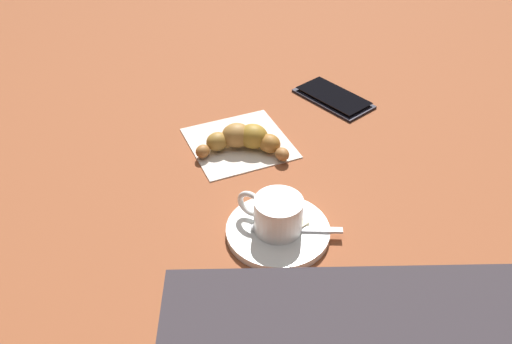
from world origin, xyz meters
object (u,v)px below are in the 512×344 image
sugar_packet (287,215)px  napkin (239,142)px  croissant (244,139)px  teaspoon (281,228)px  cell_phone (333,98)px  espresso_cup (275,214)px  saucer (277,231)px

sugar_packet → napkin: bearing=-21.3°
napkin → croissant: size_ratio=1.07×
sugar_packet → napkin: size_ratio=0.42×
sugar_packet → croissant: bearing=-21.6°
teaspoon → cell_phone: bearing=-34.0°
croissant → cell_phone: croissant is taller
teaspoon → napkin: teaspoon is taller
napkin → espresso_cup: bearing=177.2°
sugar_packet → cell_phone: (0.29, -0.19, -0.01)m
sugar_packet → croissant: (0.18, 0.01, 0.01)m
saucer → teaspoon: size_ratio=1.16×
saucer → espresso_cup: bearing=49.4°
teaspoon → cell_phone: 0.38m
croissant → saucer: bearing=177.0°
teaspoon → sugar_packet: 0.03m
napkin → croissant: (-0.02, -0.00, 0.02)m
teaspoon → napkin: bearing=-1.0°
sugar_packet → croissant: size_ratio=0.45×
croissant → napkin: bearing=6.4°
teaspoon → sugar_packet: teaspoon is taller
napkin → teaspoon: bearing=179.0°
sugar_packet → croissant: croissant is taller
saucer → sugar_packet: 0.03m
espresso_cup → cell_phone: espresso_cup is taller
espresso_cup → saucer: bearing=-130.6°
cell_phone → espresso_cup: bearing=144.6°
saucer → cell_phone: 0.37m
espresso_cup → teaspoon: espresso_cup is taller
teaspoon → napkin: 0.23m
teaspoon → croissant: bearing=-1.7°
espresso_cup → sugar_packet: (0.02, -0.02, -0.02)m
teaspoon → croissant: 0.21m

